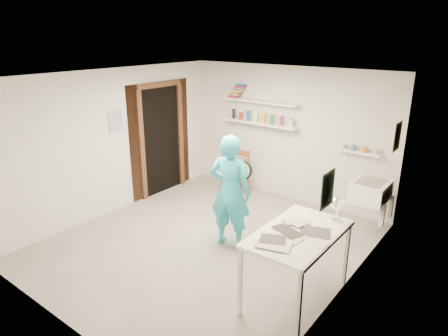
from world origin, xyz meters
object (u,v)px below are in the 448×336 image
Objects in this scene: man at (230,192)px; work_table at (296,266)px; belfast_sink at (371,191)px; desk_lamp at (338,203)px; wall_clock at (242,170)px; wooden_chair at (235,171)px.

man is 1.51m from work_table.
man reaches higher than belfast_sink.
desk_lamp is at bearing 165.53° from man.
man is 1.28× the size of work_table.
work_table is (1.35, -0.56, -0.39)m from man.
wall_clock is 0.23× the size of work_table.
work_table is at bearing -112.42° from desk_lamp.
wall_clock is at bearing -136.87° from belfast_sink.
wall_clock reaches higher than work_table.
work_table is 8.00× the size of desk_lamp.
man is (-1.46, -1.54, 0.12)m from belfast_sink.
belfast_sink is 0.36× the size of man.
wall_clock reaches higher than wooden_chair.
wooden_chair is (-1.12, 1.37, -0.64)m from wall_clock.
wall_clock is at bearing 149.33° from work_table.
work_table is (2.42, -2.15, -0.03)m from wooden_chair.
belfast_sink is at bearing -146.55° from man.
belfast_sink is 3.72× the size of desk_lamp.
wall_clock is 0.32× the size of wooden_chair.
wall_clock is 1.88m from wooden_chair.
wooden_chair is at bearing 178.78° from belfast_sink.
desk_lamp is (0.10, -1.58, 0.38)m from belfast_sink.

